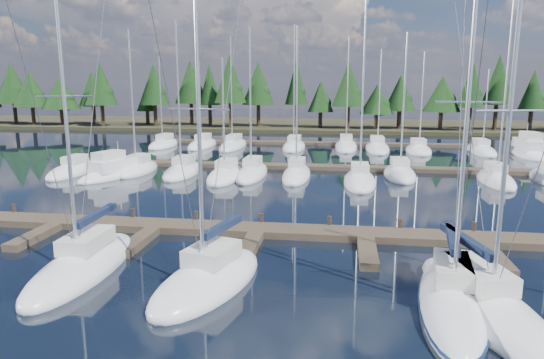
% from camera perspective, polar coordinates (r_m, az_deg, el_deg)
% --- Properties ---
extents(ground, '(260.00, 260.00, 0.00)m').
position_cam_1_polar(ground, '(39.45, 1.38, -1.15)').
color(ground, black).
rests_on(ground, ground).
extents(far_shore, '(220.00, 30.00, 0.60)m').
position_cam_1_polar(far_shore, '(98.71, 5.58, 6.40)').
color(far_shore, '#322E1B').
rests_on(far_shore, ground).
extents(main_dock, '(44.00, 6.13, 0.90)m').
position_cam_1_polar(main_dock, '(27.29, -1.81, -6.35)').
color(main_dock, '#493D2E').
rests_on(main_dock, ground).
extents(back_docks, '(50.00, 21.80, 0.40)m').
position_cam_1_polar(back_docks, '(58.61, 3.68, 3.09)').
color(back_docks, '#493D2E').
rests_on(back_docks, ground).
extents(front_sailboat_2, '(2.96, 9.03, 14.40)m').
position_cam_1_polar(front_sailboat_2, '(24.03, -21.28, -9.38)').
color(front_sailboat_2, white).
rests_on(front_sailboat_2, ground).
extents(front_sailboat_3, '(4.82, 8.10, 13.57)m').
position_cam_1_polar(front_sailboat_3, '(21.09, -7.47, -11.59)').
color(front_sailboat_3, white).
rests_on(front_sailboat_3, ground).
extents(front_sailboat_4, '(3.76, 9.60, 14.18)m').
position_cam_1_polar(front_sailboat_4, '(20.40, 20.36, -13.03)').
color(front_sailboat_4, white).
rests_on(front_sailboat_4, ground).
extents(front_sailboat_5, '(4.87, 10.09, 13.70)m').
position_cam_1_polar(front_sailboat_5, '(20.38, 23.63, -13.33)').
color(front_sailboat_5, white).
rests_on(front_sailboat_5, ground).
extents(back_sailboat_rows, '(46.12, 33.73, 16.60)m').
position_cam_1_polar(back_sailboat_rows, '(54.39, 3.72, 2.53)').
color(back_sailboat_rows, white).
rests_on(back_sailboat_rows, ground).
extents(motor_yacht_left, '(5.04, 8.44, 3.99)m').
position_cam_1_polar(motor_yacht_left, '(46.84, -18.23, 0.81)').
color(motor_yacht_left, white).
rests_on(motor_yacht_left, ground).
extents(motor_yacht_right, '(3.49, 9.49, 4.69)m').
position_cam_1_polar(motor_yacht_right, '(65.48, 27.90, 2.94)').
color(motor_yacht_right, white).
rests_on(motor_yacht_right, ground).
extents(tree_line, '(183.89, 11.70, 13.32)m').
position_cam_1_polar(tree_line, '(88.72, 3.71, 10.56)').
color(tree_line, black).
rests_on(tree_line, far_shore).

